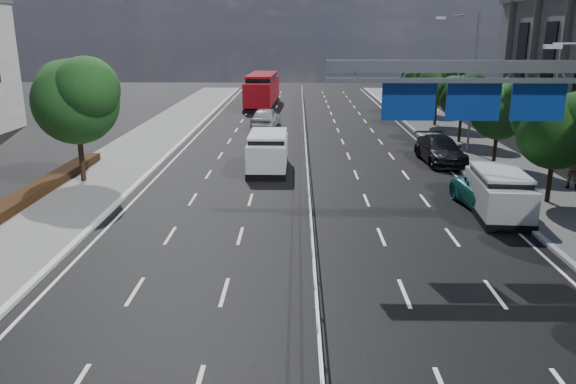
{
  "coord_description": "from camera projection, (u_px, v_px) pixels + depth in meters",
  "views": [
    {
      "loc": [
        -0.54,
        -10.91,
        7.81
      ],
      "look_at": [
        -0.86,
        8.0,
        2.4
      ],
      "focal_mm": 35.0,
      "sensor_mm": 36.0,
      "label": 1
    }
  ],
  "objects": [
    {
      "name": "median_fence",
      "position": [
        306.0,
        156.0,
        34.12
      ],
      "size": [
        0.05,
        85.0,
        1.02
      ],
      "color": "silver",
      "rests_on": "ground"
    },
    {
      "name": "overhead_gantry",
      "position": [
        495.0,
        94.0,
        20.64
      ],
      "size": [
        10.24,
        0.38,
        7.45
      ],
      "color": "gray",
      "rests_on": "ground"
    },
    {
      "name": "streetlight_far",
      "position": [
        469.0,
        74.0,
        36.02
      ],
      "size": [
        2.78,
        2.4,
        9.0
      ],
      "color": "gray",
      "rests_on": "ground"
    },
    {
      "name": "near_tree_back",
      "position": [
        76.0,
        96.0,
        28.83
      ],
      "size": [
        4.84,
        4.51,
        6.69
      ],
      "color": "black",
      "rests_on": "ground"
    },
    {
      "name": "far_tree_d",
      "position": [
        558.0,
        127.0,
        25.35
      ],
      "size": [
        3.85,
        3.59,
        5.34
      ],
      "color": "black",
      "rests_on": "ground"
    },
    {
      "name": "far_tree_e",
      "position": [
        500.0,
        108.0,
        32.6
      ],
      "size": [
        3.63,
        3.38,
        5.13
      ],
      "color": "black",
      "rests_on": "ground"
    },
    {
      "name": "far_tree_f",
      "position": [
        463.0,
        95.0,
        39.83
      ],
      "size": [
        3.52,
        3.28,
        5.02
      ],
      "color": "black",
      "rests_on": "ground"
    },
    {
      "name": "far_tree_g",
      "position": [
        438.0,
        82.0,
        46.96
      ],
      "size": [
        3.96,
        3.69,
        5.45
      ],
      "color": "black",
      "rests_on": "ground"
    },
    {
      "name": "far_tree_h",
      "position": [
        419.0,
        79.0,
        54.26
      ],
      "size": [
        3.41,
        3.18,
        4.91
      ],
      "color": "black",
      "rests_on": "ground"
    },
    {
      "name": "white_minivan",
      "position": [
        268.0,
        152.0,
        32.56
      ],
      "size": [
        2.24,
        5.14,
        2.23
      ],
      "rotation": [
        0.0,
        0.0,
        -0.0
      ],
      "color": "black",
      "rests_on": "ground"
    },
    {
      "name": "red_bus",
      "position": [
        262.0,
        89.0,
        60.46
      ],
      "size": [
        3.31,
        11.87,
        3.51
      ],
      "rotation": [
        0.0,
        0.0,
        -0.04
      ],
      "color": "black",
      "rests_on": "ground"
    },
    {
      "name": "near_car_silver",
      "position": [
        266.0,
        118.0,
        47.22
      ],
      "size": [
        2.58,
        5.23,
        1.72
      ],
      "primitive_type": "imported",
      "rotation": [
        0.0,
        0.0,
        3.03
      ],
      "color": "#A1A4A8",
      "rests_on": "ground"
    },
    {
      "name": "near_car_dark",
      "position": [
        259.0,
        91.0,
        69.77
      ],
      "size": [
        2.05,
        4.57,
        1.46
      ],
      "primitive_type": "imported",
      "rotation": [
        0.0,
        0.0,
        3.02
      ],
      "color": "black",
      "rests_on": "ground"
    },
    {
      "name": "silver_minivan",
      "position": [
        498.0,
        193.0,
        24.6
      ],
      "size": [
        2.45,
        4.99,
        2.01
      ],
      "rotation": [
        0.0,
        0.0,
        -0.08
      ],
      "color": "black",
      "rests_on": "ground"
    },
    {
      "name": "parked_car_teal",
      "position": [
        493.0,
        195.0,
        25.35
      ],
      "size": [
        2.92,
        5.31,
        1.41
      ],
      "primitive_type": "imported",
      "rotation": [
        0.0,
        0.0,
        0.12
      ],
      "color": "#186E62",
      "rests_on": "ground"
    },
    {
      "name": "parked_car_dark",
      "position": [
        440.0,
        150.0,
        34.66
      ],
      "size": [
        2.52,
        5.58,
        1.59
      ],
      "primitive_type": "imported",
      "rotation": [
        0.0,
        0.0,
        0.06
      ],
      "color": "black",
      "rests_on": "ground"
    },
    {
      "name": "pedestrian_b",
      "position": [
        573.0,
        171.0,
        28.34
      ],
      "size": [
        1.13,
        1.11,
        1.83
      ],
      "primitive_type": "imported",
      "rotation": [
        0.0,
        0.0,
        2.44
      ],
      "color": "gray",
      "rests_on": "sidewalk_far"
    }
  ]
}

